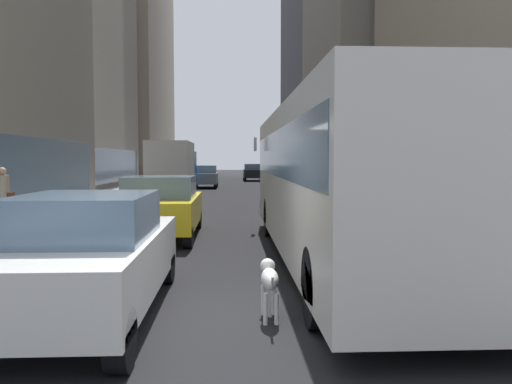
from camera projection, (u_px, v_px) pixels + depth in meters
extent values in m
plane|color=black|center=(223.00, 185.00, 41.44)|extent=(120.00, 120.00, 0.00)
cube|color=gray|center=(151.00, 184.00, 41.16)|extent=(2.40, 110.00, 0.15)
cube|color=#9E9991|center=(294.00, 184.00, 41.72)|extent=(2.40, 110.00, 0.15)
cube|color=#B2A893|center=(52.00, 38.00, 36.52)|extent=(8.01, 22.05, 21.18)
cube|color=slate|center=(111.00, 166.00, 37.28)|extent=(0.08, 19.84, 2.40)
cube|color=#A0937F|center=(122.00, 11.00, 60.40)|extent=(9.45, 22.72, 38.46)
cube|color=slate|center=(165.00, 163.00, 61.74)|extent=(0.08, 20.45, 2.40)
cube|color=slate|center=(487.00, 176.00, 14.11)|extent=(0.08, 20.36, 2.40)
cube|color=slate|center=(317.00, 166.00, 34.05)|extent=(0.08, 12.78, 2.40)
cube|color=#4C515B|center=(342.00, 10.00, 52.57)|extent=(10.31, 21.31, 34.28)
cube|color=slate|center=(290.00, 164.00, 53.30)|extent=(0.08, 19.18, 2.40)
cube|color=silver|center=(340.00, 178.00, 10.44)|extent=(2.55, 11.50, 2.75)
cube|color=slate|center=(340.00, 154.00, 10.41)|extent=(2.57, 11.04, 0.90)
cube|color=black|center=(301.00, 208.00, 16.19)|extent=(2.55, 0.16, 0.44)
cylinder|color=black|center=(270.00, 217.00, 14.00)|extent=(0.30, 1.00, 1.00)
cylinder|color=black|center=(353.00, 217.00, 14.11)|extent=(0.30, 1.00, 1.00)
cylinder|color=black|center=(319.00, 287.00, 6.32)|extent=(0.30, 1.00, 1.00)
cylinder|color=black|center=(499.00, 285.00, 6.43)|extent=(0.30, 1.00, 1.00)
cube|color=silver|center=(255.00, 144.00, 15.45)|extent=(0.08, 0.24, 0.40)
cube|color=black|center=(253.00, 174.00, 49.85)|extent=(1.88, 4.43, 0.75)
cube|color=slate|center=(253.00, 167.00, 49.59)|extent=(1.73, 1.99, 0.55)
cylinder|color=black|center=(244.00, 177.00, 51.63)|extent=(0.22, 0.64, 0.64)
cylinder|color=black|center=(261.00, 177.00, 51.71)|extent=(0.22, 0.64, 0.64)
cylinder|color=black|center=(245.00, 178.00, 48.04)|extent=(0.22, 0.64, 0.64)
cylinder|color=black|center=(263.00, 178.00, 48.12)|extent=(0.22, 0.64, 0.64)
cube|color=silver|center=(92.00, 264.00, 6.77)|extent=(1.70, 4.48, 0.75)
cube|color=slate|center=(86.00, 216.00, 6.50)|extent=(1.57, 2.01, 0.55)
cylinder|color=black|center=(76.00, 265.00, 8.57)|extent=(0.22, 0.64, 0.64)
cylinder|color=black|center=(167.00, 264.00, 8.64)|extent=(0.22, 0.64, 0.64)
cylinder|color=black|center=(120.00, 340.00, 5.01)|extent=(0.22, 0.64, 0.64)
cube|color=yellow|center=(162.00, 211.00, 13.69)|extent=(1.86, 4.38, 0.75)
cube|color=slate|center=(160.00, 187.00, 13.43)|extent=(1.71, 1.97, 0.55)
cylinder|color=black|center=(142.00, 218.00, 15.45)|extent=(0.22, 0.64, 0.64)
cylinder|color=black|center=(197.00, 218.00, 15.53)|extent=(0.22, 0.64, 0.64)
cylinder|color=black|center=(116.00, 235.00, 11.91)|extent=(0.22, 0.64, 0.64)
cylinder|color=black|center=(188.00, 235.00, 11.99)|extent=(0.22, 0.64, 0.64)
cube|color=slate|center=(205.00, 178.00, 37.64)|extent=(1.75, 3.95, 0.75)
cube|color=slate|center=(205.00, 169.00, 37.40)|extent=(1.61, 1.78, 0.55)
cylinder|color=black|center=(196.00, 182.00, 39.18)|extent=(0.22, 0.64, 0.64)
cylinder|color=black|center=(217.00, 182.00, 39.25)|extent=(0.22, 0.64, 0.64)
cylinder|color=black|center=(193.00, 184.00, 36.07)|extent=(0.22, 0.64, 0.64)
cylinder|color=black|center=(215.00, 184.00, 36.14)|extent=(0.22, 0.64, 0.64)
cube|color=#19519E|center=(178.00, 168.00, 33.70)|extent=(2.30, 2.00, 2.10)
cube|color=silver|center=(171.00, 165.00, 29.95)|extent=(2.30, 5.50, 2.60)
cylinder|color=black|center=(162.00, 184.00, 33.72)|extent=(0.28, 0.90, 0.90)
cylinder|color=black|center=(194.00, 184.00, 33.82)|extent=(0.28, 0.90, 0.90)
cylinder|color=black|center=(149.00, 189.00, 28.24)|extent=(0.28, 0.90, 0.90)
cylinder|color=black|center=(186.00, 189.00, 28.33)|extent=(0.28, 0.90, 0.90)
ellipsoid|color=white|center=(270.00, 279.00, 6.65)|extent=(0.22, 0.60, 0.26)
sphere|color=white|center=(268.00, 266.00, 7.02)|extent=(0.20, 0.20, 0.20)
sphere|color=black|center=(263.00, 264.00, 7.04)|extent=(0.07, 0.07, 0.07)
sphere|color=black|center=(272.00, 264.00, 7.04)|extent=(0.07, 0.07, 0.07)
cylinder|color=white|center=(272.00, 282.00, 6.24)|extent=(0.03, 0.16, 0.19)
cylinder|color=white|center=(263.00, 300.00, 6.87)|extent=(0.06, 0.06, 0.40)
cylinder|color=white|center=(274.00, 300.00, 6.88)|extent=(0.06, 0.06, 0.40)
cylinder|color=white|center=(265.00, 309.00, 6.45)|extent=(0.06, 0.06, 0.40)
cylinder|color=white|center=(277.00, 309.00, 6.46)|extent=(0.06, 0.06, 0.40)
sphere|color=black|center=(273.00, 274.00, 6.75)|extent=(0.04, 0.04, 0.04)
sphere|color=black|center=(265.00, 279.00, 6.56)|extent=(0.04, 0.04, 0.04)
sphere|color=black|center=(272.00, 277.00, 6.46)|extent=(0.04, 0.04, 0.04)
cylinder|color=#1E1E2D|center=(3.00, 213.00, 14.37)|extent=(0.28, 0.28, 0.85)
cylinder|color=#B2A58C|center=(3.00, 186.00, 14.33)|extent=(0.34, 0.34, 0.62)
sphere|color=tan|center=(2.00, 171.00, 14.30)|extent=(0.22, 0.22, 0.22)
cube|color=#59331E|center=(11.00, 196.00, 14.35)|extent=(0.12, 0.24, 0.20)
cylinder|color=black|center=(447.00, 170.00, 10.32)|extent=(0.12, 0.12, 3.40)
cube|color=black|center=(445.00, 102.00, 10.41)|extent=(0.24, 0.20, 0.70)
sphere|color=red|center=(443.00, 92.00, 10.51)|extent=(0.11, 0.11, 0.11)
sphere|color=orange|center=(443.00, 103.00, 10.52)|extent=(0.11, 0.11, 0.11)
sphere|color=green|center=(442.00, 114.00, 10.53)|extent=(0.11, 0.11, 0.11)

